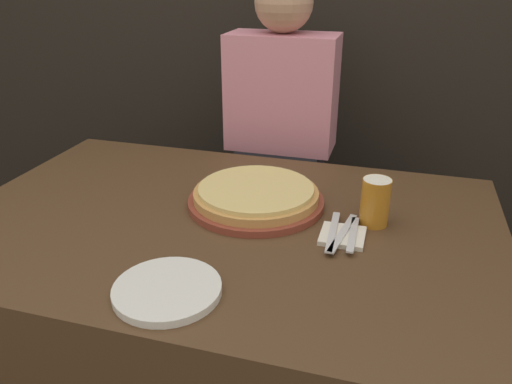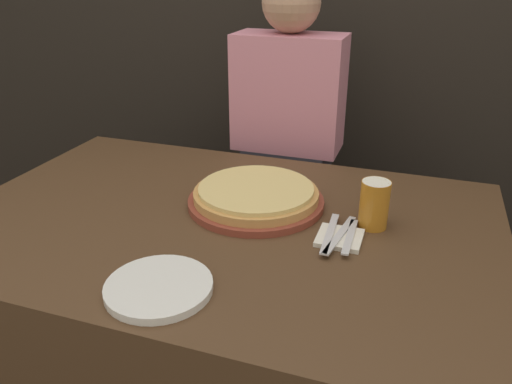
{
  "view_description": "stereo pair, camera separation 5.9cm",
  "coord_description": "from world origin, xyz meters",
  "px_view_note": "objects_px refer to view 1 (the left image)",
  "views": [
    {
      "loc": [
        0.42,
        -1.12,
        1.39
      ],
      "look_at": [
        0.06,
        0.11,
        0.79
      ],
      "focal_mm": 35.0,
      "sensor_mm": 36.0,
      "label": 1
    },
    {
      "loc": [
        0.47,
        -1.1,
        1.39
      ],
      "look_at": [
        0.06,
        0.11,
        0.79
      ],
      "focal_mm": 35.0,
      "sensor_mm": 36.0,
      "label": 2
    }
  ],
  "objects_px": {
    "fork": "(333,231)",
    "diner_person": "(281,162)",
    "beer_glass": "(375,200)",
    "dinner_knife": "(343,233)",
    "dinner_plate": "(165,289)",
    "pizza_on_board": "(256,196)",
    "spoon": "(353,234)"
  },
  "relations": [
    {
      "from": "diner_person",
      "to": "pizza_on_board",
      "type": "bearing_deg",
      "value": -83.72
    },
    {
      "from": "pizza_on_board",
      "to": "spoon",
      "type": "xyz_separation_m",
      "value": [
        0.29,
        -0.12,
        -0.01
      ]
    },
    {
      "from": "beer_glass",
      "to": "fork",
      "type": "height_order",
      "value": "beer_glass"
    },
    {
      "from": "beer_glass",
      "to": "spoon",
      "type": "xyz_separation_m",
      "value": [
        -0.04,
        -0.1,
        -0.05
      ]
    },
    {
      "from": "dinner_plate",
      "to": "diner_person",
      "type": "xyz_separation_m",
      "value": [
        0.0,
        1.0,
        -0.09
      ]
    },
    {
      "from": "diner_person",
      "to": "beer_glass",
      "type": "bearing_deg",
      "value": -55.85
    },
    {
      "from": "beer_glass",
      "to": "diner_person",
      "type": "distance_m",
      "value": 0.71
    },
    {
      "from": "fork",
      "to": "dinner_knife",
      "type": "xyz_separation_m",
      "value": [
        0.03,
        0.0,
        0.0
      ]
    },
    {
      "from": "beer_glass",
      "to": "diner_person",
      "type": "xyz_separation_m",
      "value": [
        -0.39,
        0.57,
        -0.15
      ]
    },
    {
      "from": "dinner_plate",
      "to": "fork",
      "type": "xyz_separation_m",
      "value": [
        0.3,
        0.33,
        0.01
      ]
    },
    {
      "from": "pizza_on_board",
      "to": "fork",
      "type": "distance_m",
      "value": 0.26
    },
    {
      "from": "fork",
      "to": "diner_person",
      "type": "height_order",
      "value": "diner_person"
    },
    {
      "from": "dinner_plate",
      "to": "spoon",
      "type": "height_order",
      "value": "dinner_plate"
    },
    {
      "from": "dinner_plate",
      "to": "spoon",
      "type": "bearing_deg",
      "value": 43.47
    },
    {
      "from": "beer_glass",
      "to": "spoon",
      "type": "bearing_deg",
      "value": -113.46
    },
    {
      "from": "pizza_on_board",
      "to": "spoon",
      "type": "height_order",
      "value": "pizza_on_board"
    },
    {
      "from": "pizza_on_board",
      "to": "diner_person",
      "type": "xyz_separation_m",
      "value": [
        -0.06,
        0.55,
        -0.11
      ]
    },
    {
      "from": "beer_glass",
      "to": "dinner_knife",
      "type": "relative_size",
      "value": 0.61
    },
    {
      "from": "pizza_on_board",
      "to": "dinner_plate",
      "type": "distance_m",
      "value": 0.46
    },
    {
      "from": "pizza_on_board",
      "to": "diner_person",
      "type": "height_order",
      "value": "diner_person"
    },
    {
      "from": "pizza_on_board",
      "to": "dinner_knife",
      "type": "bearing_deg",
      "value": -24.61
    },
    {
      "from": "dinner_knife",
      "to": "diner_person",
      "type": "xyz_separation_m",
      "value": [
        -0.32,
        0.67,
        -0.1
      ]
    },
    {
      "from": "fork",
      "to": "dinner_knife",
      "type": "distance_m",
      "value": 0.03
    },
    {
      "from": "beer_glass",
      "to": "dinner_knife",
      "type": "distance_m",
      "value": 0.13
    },
    {
      "from": "pizza_on_board",
      "to": "dinner_plate",
      "type": "bearing_deg",
      "value": -98.25
    },
    {
      "from": "fork",
      "to": "diner_person",
      "type": "distance_m",
      "value": 0.74
    },
    {
      "from": "pizza_on_board",
      "to": "dinner_knife",
      "type": "xyz_separation_m",
      "value": [
        0.26,
        -0.12,
        -0.01
      ]
    },
    {
      "from": "diner_person",
      "to": "dinner_plate",
      "type": "bearing_deg",
      "value": -90.27
    },
    {
      "from": "dinner_plate",
      "to": "pizza_on_board",
      "type": "bearing_deg",
      "value": 81.75
    },
    {
      "from": "dinner_plate",
      "to": "fork",
      "type": "distance_m",
      "value": 0.45
    },
    {
      "from": "dinner_plate",
      "to": "dinner_knife",
      "type": "bearing_deg",
      "value": 45.58
    },
    {
      "from": "beer_glass",
      "to": "dinner_knife",
      "type": "xyz_separation_m",
      "value": [
        -0.07,
        -0.1,
        -0.05
      ]
    }
  ]
}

